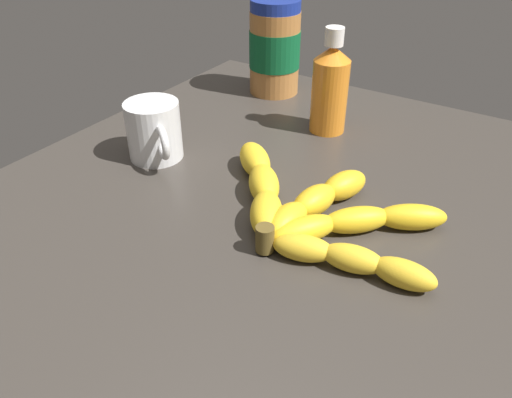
{
  "coord_description": "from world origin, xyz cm",
  "views": [
    {
      "loc": [
        41.64,
        24.94,
        34.27
      ],
      "look_at": [
        3.29,
        0.2,
        3.55
      ],
      "focal_mm": 34.95,
      "sensor_mm": 36.0,
      "label": 1
    }
  ],
  "objects_px": {
    "peanut_butter_jar": "(275,48)",
    "coffee_mug": "(154,131)",
    "banana_bunch": "(311,209)",
    "honey_bottle": "(330,87)"
  },
  "relations": [
    {
      "from": "peanut_butter_jar",
      "to": "coffee_mug",
      "type": "distance_m",
      "value": 0.3
    },
    {
      "from": "banana_bunch",
      "to": "coffee_mug",
      "type": "relative_size",
      "value": 3.15
    },
    {
      "from": "coffee_mug",
      "to": "honey_bottle",
      "type": "bearing_deg",
      "value": 142.03
    },
    {
      "from": "honey_bottle",
      "to": "coffee_mug",
      "type": "xyz_separation_m",
      "value": [
        0.21,
        -0.16,
        -0.03
      ]
    },
    {
      "from": "peanut_butter_jar",
      "to": "coffee_mug",
      "type": "relative_size",
      "value": 1.61
    },
    {
      "from": "peanut_butter_jar",
      "to": "coffee_mug",
      "type": "bearing_deg",
      "value": -2.15
    },
    {
      "from": "banana_bunch",
      "to": "honey_bottle",
      "type": "distance_m",
      "value": 0.25
    },
    {
      "from": "peanut_butter_jar",
      "to": "coffee_mug",
      "type": "xyz_separation_m",
      "value": [
        0.3,
        -0.01,
        -0.04
      ]
    },
    {
      "from": "peanut_butter_jar",
      "to": "coffee_mug",
      "type": "height_order",
      "value": "peanut_butter_jar"
    },
    {
      "from": "banana_bunch",
      "to": "honey_bottle",
      "type": "xyz_separation_m",
      "value": [
        -0.23,
        -0.09,
        0.05
      ]
    }
  ]
}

